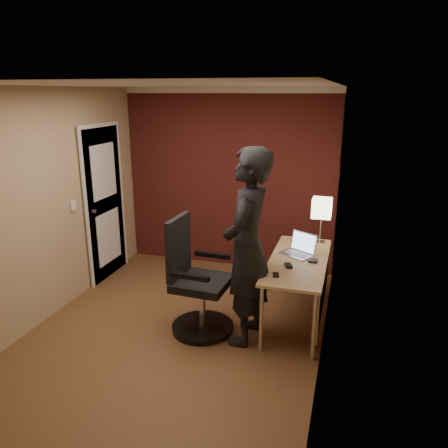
{
  "coord_description": "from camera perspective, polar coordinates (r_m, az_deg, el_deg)",
  "views": [
    {
      "loc": [
        1.65,
        -3.84,
        2.45
      ],
      "look_at": [
        0.35,
        0.55,
        1.05
      ],
      "focal_mm": 35.0,
      "sensor_mm": 36.0,
      "label": 1
    }
  ],
  "objects": [
    {
      "name": "mouse",
      "position": [
        4.51,
        8.41,
        -5.4
      ],
      "size": [
        0.1,
        0.12,
        0.03
      ],
      "primitive_type": "cube",
      "rotation": [
        0.0,
        0.0,
        0.43
      ],
      "color": "black",
      "rests_on": "desk"
    },
    {
      "name": "office_chair",
      "position": [
        4.58,
        -3.78,
        -7.75
      ],
      "size": [
        0.66,
        0.69,
        1.2
      ],
      "color": "black",
      "rests_on": "ground"
    },
    {
      "name": "desk_lamp",
      "position": [
        5.17,
        12.65,
        1.99
      ],
      "size": [
        0.22,
        0.22,
        0.54
      ],
      "color": "silver",
      "rests_on": "desk"
    },
    {
      "name": "laptop",
      "position": [
        4.86,
        9.88,
        -3.15
      ],
      "size": [
        0.42,
        0.39,
        0.23
      ],
      "color": "silver",
      "rests_on": "desk"
    },
    {
      "name": "phone",
      "position": [
        4.3,
        6.79,
        -6.6
      ],
      "size": [
        0.08,
        0.12,
        0.01
      ],
      "primitive_type": "cube",
      "rotation": [
        0.0,
        0.0,
        0.21
      ],
      "color": "black",
      "rests_on": "desk"
    },
    {
      "name": "wallet",
      "position": [
        4.7,
        11.57,
        -4.69
      ],
      "size": [
        0.09,
        0.11,
        0.02
      ],
      "primitive_type": "cube",
      "rotation": [
        0.0,
        0.0,
        -0.04
      ],
      "color": "black",
      "rests_on": "desk"
    },
    {
      "name": "person",
      "position": [
        4.26,
        3.02,
        -3.13
      ],
      "size": [
        0.51,
        0.74,
        1.97
      ],
      "primitive_type": "imported",
      "rotation": [
        0.0,
        0.0,
        -1.62
      ],
      "color": "black",
      "rests_on": "ground"
    },
    {
      "name": "desk",
      "position": [
        4.76,
        10.49,
        -6.11
      ],
      "size": [
        0.6,
        1.5,
        0.73
      ],
      "color": "tan",
      "rests_on": "ground"
    },
    {
      "name": "room",
      "position": [
        5.81,
        -3.13,
        6.26
      ],
      "size": [
        4.0,
        4.0,
        4.0
      ],
      "color": "brown",
      "rests_on": "ground"
    }
  ]
}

